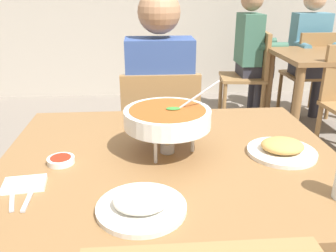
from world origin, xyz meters
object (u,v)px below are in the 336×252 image
at_px(chair_diner_main, 160,137).
at_px(chair_bg_middle, 252,70).
at_px(appetizer_plate, 282,149).
at_px(diner_main, 159,96).
at_px(rice_plate, 141,204).
at_px(patron_bg_left, 310,46).
at_px(dining_table_far, 332,68).
at_px(chair_bg_left, 311,70).
at_px(sauce_dish, 61,160).
at_px(patron_bg_middle, 252,46).
at_px(curry_bowl, 167,118).
at_px(dining_table_main, 171,183).

bearing_deg(chair_diner_main, chair_bg_middle, 58.08).
xyz_separation_m(appetizer_plate, chair_bg_middle, (0.64, 2.45, -0.28)).
relative_size(diner_main, rice_plate, 5.46).
height_order(diner_main, patron_bg_left, same).
bearing_deg(dining_table_far, rice_plate, -127.31).
bearing_deg(patron_bg_left, chair_bg_left, -76.62).
relative_size(chair_diner_main, rice_plate, 3.75).
height_order(sauce_dish, patron_bg_middle, patron_bg_middle).
bearing_deg(diner_main, appetizer_plate, -64.78).
height_order(patron_bg_left, patron_bg_middle, same).
bearing_deg(dining_table_far, patron_bg_middle, 135.79).
bearing_deg(diner_main, curry_bowl, -90.83).
bearing_deg(curry_bowl, chair_bg_left, 54.99).
distance_m(appetizer_plate, sauce_dish, 0.76).
bearing_deg(dining_table_far, dining_table_main, -129.90).
height_order(chair_bg_left, chair_bg_middle, same).
relative_size(chair_bg_middle, patron_bg_middle, 0.69).
bearing_deg(dining_table_far, chair_diner_main, -144.34).
bearing_deg(diner_main, chair_diner_main, -90.00).
relative_size(sauce_dish, chair_bg_left, 0.10).
relative_size(chair_bg_left, chair_bg_middle, 1.00).
relative_size(sauce_dish, chair_bg_middle, 0.10).
relative_size(curry_bowl, appetizer_plate, 1.39).
distance_m(sauce_dish, patron_bg_middle, 2.89).
xyz_separation_m(chair_diner_main, chair_bg_middle, (1.03, 1.66, 0.00)).
relative_size(dining_table_main, rice_plate, 4.91).
relative_size(rice_plate, patron_bg_middle, 0.18).
distance_m(dining_table_far, chair_bg_middle, 0.78).
bearing_deg(chair_bg_middle, dining_table_main, -113.04).
bearing_deg(chair_bg_left, chair_bg_middle, 177.69).
height_order(diner_main, chair_bg_left, diner_main).
distance_m(diner_main, rice_plate, 1.13).
bearing_deg(patron_bg_middle, dining_table_far, -44.21).
bearing_deg(chair_diner_main, sauce_dish, -114.78).
bearing_deg(sauce_dish, patron_bg_middle, 60.84).
distance_m(curry_bowl, sauce_dish, 0.38).
bearing_deg(diner_main, chair_bg_middle, 57.56).
distance_m(chair_diner_main, sauce_dish, 0.93).
distance_m(dining_table_main, appetizer_plate, 0.41).
bearing_deg(diner_main, dining_table_main, -90.00).
xyz_separation_m(dining_table_main, chair_diner_main, (-0.00, 0.77, -0.15)).
bearing_deg(rice_plate, chair_bg_left, 57.16).
relative_size(chair_diner_main, appetizer_plate, 3.75).
bearing_deg(patron_bg_middle, chair_diner_main, -121.10).
bearing_deg(sauce_dish, rice_plate, -47.31).
relative_size(chair_diner_main, diner_main, 0.69).
bearing_deg(dining_table_main, chair_bg_middle, 66.96).
relative_size(chair_diner_main, chair_bg_middle, 1.00).
distance_m(curry_bowl, patron_bg_left, 2.96).
relative_size(chair_diner_main, patron_bg_middle, 0.69).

